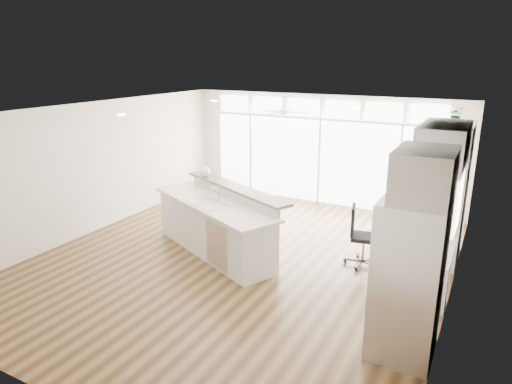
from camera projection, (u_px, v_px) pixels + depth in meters
The scene contains 24 objects.
floor at pixel (241, 261), 8.34m from camera, with size 7.00×8.00×0.02m, color #402913.
ceiling at pixel (240, 111), 7.57m from camera, with size 7.00×8.00×0.02m, color silver.
wall_back at pixel (321, 150), 11.33m from camera, with size 7.00×0.04×2.70m, color beige.
wall_front at pixel (42, 288), 4.57m from camera, with size 7.00×0.04×2.70m, color beige.
wall_left at pixel (96, 167), 9.54m from camera, with size 0.04×8.00×2.70m, color beige.
wall_right at pixel (457, 222), 6.37m from camera, with size 0.04×8.00×2.70m, color beige.
glass_wall at pixel (320, 162), 11.37m from camera, with size 5.80×0.06×2.08m, color white.
transom_row at pixel (322, 108), 10.99m from camera, with size 5.90×0.06×0.40m, color white.
desk_window at pixel (458, 203), 6.59m from camera, with size 0.04×0.85×0.85m, color white.
ceiling_fan at pixel (283, 107), 10.22m from camera, with size 1.16×1.16×0.32m, color silver.
recessed_lights at pixel (246, 111), 7.74m from camera, with size 3.40×3.00×0.02m, color silver.
oven_cabinet at pixel (446, 193), 8.07m from camera, with size 0.64×1.20×2.50m, color silver.
desk_nook at pixel (426, 271), 7.07m from camera, with size 0.72×1.30×0.76m, color silver.
upper_cabinets at pixel (443, 146), 6.49m from camera, with size 0.64×1.30×0.64m, color silver.
refrigerator at pixel (408, 279), 5.51m from camera, with size 0.76×0.90×2.00m, color silver.
fridge_cabinet at pixel (425, 175), 5.11m from camera, with size 0.64×0.90×0.60m, color silver.
framed_photos at pixel (461, 201), 7.15m from camera, with size 0.06×0.22×0.80m, color black.
kitchen_island at pixel (214, 222), 8.51m from camera, with size 3.07×1.16×1.22m, color silver.
rug at pixel (397, 277), 7.69m from camera, with size 0.83×0.60×0.01m, color #3E2613.
office_chair at pixel (364, 237), 8.00m from camera, with size 0.56×0.52×1.08m, color black.
fishbowl at pixel (205, 172), 9.27m from camera, with size 0.21×0.21×0.21m, color silver.
monitor at pixel (424, 237), 6.95m from camera, with size 0.07×0.43×0.36m, color black.
keyboard at pixel (411, 245), 7.07m from camera, with size 0.11×0.29×0.01m, color silver.
potted_plant at pixel (456, 117), 7.68m from camera, with size 0.24×0.27×0.21m, color #295D27.
Camera 1 is at (3.84, -6.61, 3.58)m, focal length 32.00 mm.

